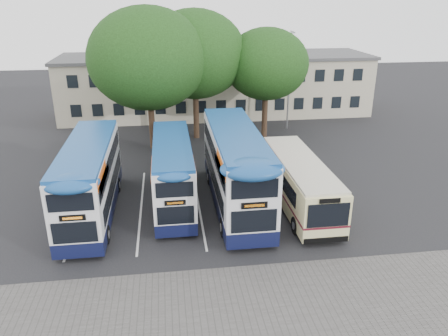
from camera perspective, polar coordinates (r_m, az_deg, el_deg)
name	(u,v)px	position (r m, az deg, el deg)	size (l,w,h in m)	color
ground	(277,241)	(23.45, 6.92, -9.49)	(120.00, 120.00, 0.00)	black
paving_strip	(259,307)	(19.08, 4.65, -17.70)	(40.00, 6.00, 0.01)	#595654
bay_lines	(198,203)	(27.23, -3.38, -4.65)	(14.12, 11.00, 0.01)	silver
depot_building	(216,84)	(47.49, -1.02, 10.92)	(32.40, 8.40, 6.20)	#B3AC90
lamp_post	(290,76)	(41.53, 8.57, 11.81)	(0.25, 1.05, 9.06)	gray
tree_left	(148,59)	(35.72, -9.93, 13.89)	(9.45, 9.45, 11.42)	black
tree_mid	(195,54)	(38.14, -3.85, 14.60)	(8.77, 8.77, 11.10)	black
tree_right	(266,64)	(38.66, 5.57, 13.35)	(7.24, 7.24, 9.59)	black
bus_dd_left	(90,177)	(26.14, -17.13, -1.08)	(2.52, 10.39, 4.33)	#0E1234
bus_dd_mid	(173,170)	(26.68, -6.71, -0.23)	(2.30, 9.50, 3.96)	#0E1234
bus_dd_right	(236,165)	(26.11, 1.51, 0.41)	(2.74, 11.32, 4.72)	#0E1234
bus_single	(299,180)	(26.79, 9.74, -1.49)	(2.51, 9.88, 2.94)	beige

